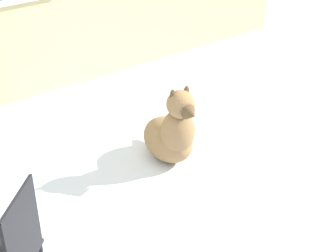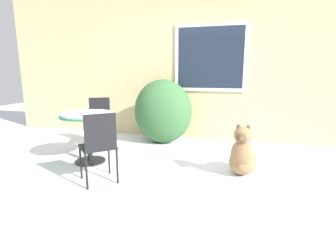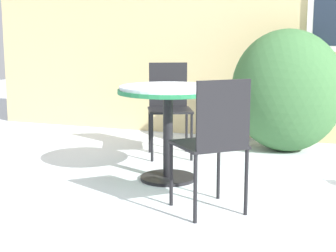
% 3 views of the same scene
% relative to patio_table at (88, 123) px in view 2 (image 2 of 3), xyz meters
% --- Properties ---
extents(ground_plane, '(16.00, 16.00, 0.00)m').
position_rel_patio_table_xyz_m(ground_plane, '(1.11, -0.35, -0.59)').
color(ground_plane, silver).
extents(house_wall, '(8.00, 0.10, 3.01)m').
position_rel_patio_table_xyz_m(house_wall, '(1.13, 1.85, 0.92)').
color(house_wall, '#D1BC84').
rests_on(house_wall, ground_plane).
extents(shrub_left, '(1.06, 0.83, 1.16)m').
position_rel_patio_table_xyz_m(shrub_left, '(0.72, 1.32, -0.01)').
color(shrub_left, '#386638').
rests_on(shrub_left, ground_plane).
extents(patio_table, '(0.76, 0.76, 0.73)m').
position_rel_patio_table_xyz_m(patio_table, '(0.00, 0.00, 0.00)').
color(patio_table, black).
rests_on(patio_table, ground_plane).
extents(patio_chair_near_table, '(0.52, 0.52, 0.85)m').
position_rel_patio_table_xyz_m(patio_chair_near_table, '(-0.28, 0.79, -0.11)').
color(patio_chair_near_table, black).
rests_on(patio_chair_near_table, ground_plane).
extents(patio_chair_far_side, '(0.55, 0.55, 0.85)m').
position_rel_patio_table_xyz_m(patio_chair_far_side, '(0.53, -0.62, -0.11)').
color(patio_chair_far_side, black).
rests_on(patio_chair_far_side, ground_plane).
extents(dog, '(0.41, 0.72, 0.68)m').
position_rel_patio_table_xyz_m(dog, '(2.14, 0.09, -0.34)').
color(dog, '#937047').
rests_on(dog, ground_plane).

